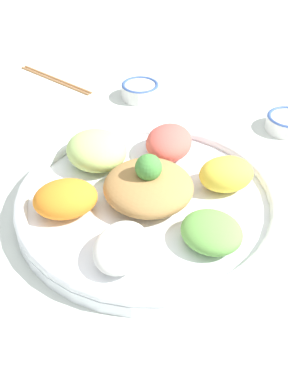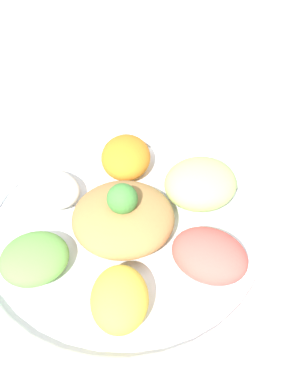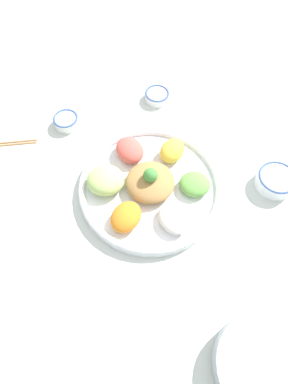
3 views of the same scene
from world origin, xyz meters
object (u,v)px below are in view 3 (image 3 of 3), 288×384
Objects in this scene: sauce_bowl_dark at (276,180)px; serving_spoon_main at (109,117)px; chopsticks_pair_near at (0,144)px; sauce_bowl_red at (157,96)px; side_serving_bowl at (267,367)px; salad_platter at (148,185)px; rice_bowl_blue at (66,121)px.

sauce_bowl_dark is 0.89× the size of serving_spoon_main.
sauce_bowl_red is at bearing -165.33° from chopsticks_pair_near.
side_serving_bowl is at bearing -156.33° from serving_spoon_main.
salad_platter reaches higher than sauce_bowl_red.
side_serving_bowl is at bearing -159.13° from sauce_bowl_red.
salad_platter is 1.82× the size of chopsticks_pair_near.
chopsticks_pair_near is (-0.10, 0.20, -0.02)m from rice_bowl_blue.
rice_bowl_blue reaches higher than serving_spoon_main.
chopsticks_pair_near is 1.80× the size of serving_spoon_main.
side_serving_bowl is 0.96m from chopsticks_pair_near.
sauce_bowl_red is 0.67× the size of serving_spoon_main.
rice_bowl_blue reaches higher than sauce_bowl_red.
sauce_bowl_dark reaches higher than rice_bowl_blue.
salad_platter is 0.50m from chopsticks_pair_near.
sauce_bowl_dark is at bearing -121.29° from serving_spoon_main.
chopsticks_pair_near is at bearing 76.56° from salad_platter.
salad_platter is 5.04× the size of rice_bowl_blue.
sauce_bowl_dark is (-0.17, -0.66, 0.01)m from rice_bowl_blue.
sauce_bowl_dark reaches higher than sauce_bowl_red.
sauce_bowl_red reaches higher than chopsticks_pair_near.
salad_platter is at bearing -179.24° from sauce_bowl_red.
sauce_bowl_red is 0.54m from chopsticks_pair_near.
side_serving_bowl is 0.84m from serving_spoon_main.
rice_bowl_blue is 0.88m from side_serving_bowl.
salad_platter is at bearing 154.01° from chopsticks_pair_near.
side_serving_bowl is (-0.49, 0.07, 0.01)m from sauce_bowl_dark.
salad_platter reaches higher than sauce_bowl_dark.
salad_platter is 0.37m from sauce_bowl_red.
salad_platter is at bearing 34.65° from side_serving_bowl.
sauce_bowl_red is 0.18m from serving_spoon_main.
chopsticks_pair_near is (-0.25, 0.48, -0.01)m from sauce_bowl_red.
salad_platter is at bearing -158.66° from serving_spoon_main.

